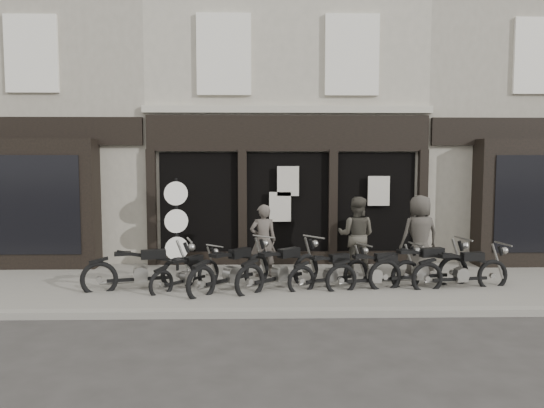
{
  "coord_description": "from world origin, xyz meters",
  "views": [
    {
      "loc": [
        -0.7,
        -10.52,
        2.83
      ],
      "look_at": [
        -0.43,
        1.6,
        1.78
      ],
      "focal_mm": 35.0,
      "sensor_mm": 36.0,
      "label": 1
    }
  ],
  "objects_px": {
    "motorcycle_4": "(330,274)",
    "motorcycle_5": "(375,275)",
    "motorcycle_0": "(141,273)",
    "motorcycle_7": "(461,274)",
    "motorcycle_1": "(187,276)",
    "motorcycle_6": "(421,271)",
    "advert_sign_post": "(177,229)",
    "man_centre": "(356,235)",
    "motorcycle_2": "(231,273)",
    "man_right": "(420,235)",
    "man_left": "(263,240)",
    "motorcycle_3": "(280,272)"
  },
  "relations": [
    {
      "from": "motorcycle_4",
      "to": "motorcycle_5",
      "type": "height_order",
      "value": "motorcycle_5"
    },
    {
      "from": "motorcycle_0",
      "to": "motorcycle_7",
      "type": "xyz_separation_m",
      "value": [
        6.69,
        -0.05,
        -0.03
      ]
    },
    {
      "from": "motorcycle_1",
      "to": "motorcycle_5",
      "type": "distance_m",
      "value": 3.95
    },
    {
      "from": "motorcycle_6",
      "to": "advert_sign_post",
      "type": "bearing_deg",
      "value": 149.61
    },
    {
      "from": "man_centre",
      "to": "motorcycle_2",
      "type": "bearing_deg",
      "value": 45.49
    },
    {
      "from": "motorcycle_5",
      "to": "man_right",
      "type": "bearing_deg",
      "value": 31.46
    },
    {
      "from": "motorcycle_4",
      "to": "motorcycle_2",
      "type": "bearing_deg",
      "value": 157.16
    },
    {
      "from": "motorcycle_2",
      "to": "motorcycle_7",
      "type": "xyz_separation_m",
      "value": [
        4.82,
        -0.01,
        -0.03
      ]
    },
    {
      "from": "motorcycle_4",
      "to": "motorcycle_7",
      "type": "height_order",
      "value": "motorcycle_7"
    },
    {
      "from": "motorcycle_7",
      "to": "man_right",
      "type": "height_order",
      "value": "man_right"
    },
    {
      "from": "motorcycle_1",
      "to": "motorcycle_2",
      "type": "xyz_separation_m",
      "value": [
        0.95,
        -0.15,
        0.08
      ]
    },
    {
      "from": "man_right",
      "to": "man_left",
      "type": "bearing_deg",
      "value": -9.09
    },
    {
      "from": "motorcycle_6",
      "to": "motorcycle_4",
      "type": "bearing_deg",
      "value": 166.88
    },
    {
      "from": "motorcycle_1",
      "to": "motorcycle_3",
      "type": "bearing_deg",
      "value": -51.03
    },
    {
      "from": "man_right",
      "to": "advert_sign_post",
      "type": "xyz_separation_m",
      "value": [
        -5.72,
        0.52,
        0.09
      ]
    },
    {
      "from": "motorcycle_0",
      "to": "motorcycle_7",
      "type": "height_order",
      "value": "motorcycle_0"
    },
    {
      "from": "man_left",
      "to": "motorcycle_1",
      "type": "bearing_deg",
      "value": 23.62
    },
    {
      "from": "man_right",
      "to": "advert_sign_post",
      "type": "height_order",
      "value": "advert_sign_post"
    },
    {
      "from": "motorcycle_0",
      "to": "man_centre",
      "type": "distance_m",
      "value": 4.94
    },
    {
      "from": "motorcycle_6",
      "to": "man_left",
      "type": "distance_m",
      "value": 3.52
    },
    {
      "from": "motorcycle_5",
      "to": "motorcycle_6",
      "type": "xyz_separation_m",
      "value": [
        1.01,
        0.18,
        0.04
      ]
    },
    {
      "from": "motorcycle_1",
      "to": "motorcycle_4",
      "type": "distance_m",
      "value": 3.03
    },
    {
      "from": "motorcycle_2",
      "to": "man_right",
      "type": "distance_m",
      "value": 4.54
    },
    {
      "from": "motorcycle_0",
      "to": "motorcycle_7",
      "type": "distance_m",
      "value": 6.69
    },
    {
      "from": "motorcycle_4",
      "to": "motorcycle_6",
      "type": "xyz_separation_m",
      "value": [
        1.92,
        0.0,
        0.06
      ]
    },
    {
      "from": "motorcycle_7",
      "to": "motorcycle_2",
      "type": "bearing_deg",
      "value": 170.85
    },
    {
      "from": "motorcycle_4",
      "to": "man_left",
      "type": "bearing_deg",
      "value": 118.23
    },
    {
      "from": "man_centre",
      "to": "man_left",
      "type": "bearing_deg",
      "value": 25.85
    },
    {
      "from": "motorcycle_5",
      "to": "man_right",
      "type": "height_order",
      "value": "man_right"
    },
    {
      "from": "motorcycle_4",
      "to": "man_right",
      "type": "xyz_separation_m",
      "value": [
        2.23,
        1.15,
        0.66
      ]
    },
    {
      "from": "motorcycle_4",
      "to": "man_right",
      "type": "relative_size",
      "value": 1.01
    },
    {
      "from": "motorcycle_3",
      "to": "motorcycle_5",
      "type": "relative_size",
      "value": 0.91
    },
    {
      "from": "man_centre",
      "to": "man_right",
      "type": "bearing_deg",
      "value": -163.09
    },
    {
      "from": "motorcycle_7",
      "to": "motorcycle_4",
      "type": "bearing_deg",
      "value": 167.95
    },
    {
      "from": "man_left",
      "to": "man_centre",
      "type": "bearing_deg",
      "value": 178.22
    },
    {
      "from": "motorcycle_0",
      "to": "motorcycle_2",
      "type": "xyz_separation_m",
      "value": [
        1.87,
        -0.04,
        0.0
      ]
    },
    {
      "from": "motorcycle_3",
      "to": "motorcycle_5",
      "type": "height_order",
      "value": "motorcycle_3"
    },
    {
      "from": "man_centre",
      "to": "man_right",
      "type": "height_order",
      "value": "man_right"
    },
    {
      "from": "man_centre",
      "to": "advert_sign_post",
      "type": "distance_m",
      "value": 4.28
    },
    {
      "from": "motorcycle_2",
      "to": "motorcycle_5",
      "type": "distance_m",
      "value": 3.0
    },
    {
      "from": "man_left",
      "to": "man_right",
      "type": "height_order",
      "value": "man_right"
    },
    {
      "from": "motorcycle_0",
      "to": "man_right",
      "type": "height_order",
      "value": "man_right"
    },
    {
      "from": "motorcycle_1",
      "to": "motorcycle_2",
      "type": "relative_size",
      "value": 0.83
    },
    {
      "from": "motorcycle_5",
      "to": "motorcycle_7",
      "type": "xyz_separation_m",
      "value": [
        1.82,
        0.02,
        0.0
      ]
    },
    {
      "from": "motorcycle_1",
      "to": "motorcycle_6",
      "type": "bearing_deg",
      "value": -49.39
    },
    {
      "from": "motorcycle_3",
      "to": "motorcycle_6",
      "type": "xyz_separation_m",
      "value": [
        2.98,
        0.05,
        0.0
      ]
    },
    {
      "from": "motorcycle_1",
      "to": "advert_sign_post",
      "type": "bearing_deg",
      "value": 56.32
    },
    {
      "from": "motorcycle_1",
      "to": "man_left",
      "type": "xyz_separation_m",
      "value": [
        1.61,
        0.98,
        0.59
      ]
    },
    {
      "from": "motorcycle_6",
      "to": "man_centre",
      "type": "relative_size",
      "value": 1.27
    },
    {
      "from": "motorcycle_0",
      "to": "man_right",
      "type": "distance_m",
      "value": 6.34
    }
  ]
}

